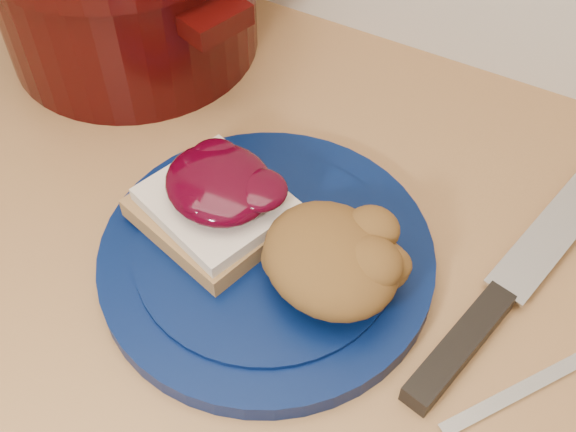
% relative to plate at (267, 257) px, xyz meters
% --- Properties ---
extents(base_cabinet, '(4.00, 0.60, 0.86)m').
position_rel_plate_xyz_m(base_cabinet, '(-0.03, 0.04, -0.48)').
color(base_cabinet, beige).
rests_on(base_cabinet, floor).
extents(plate, '(0.37, 0.37, 0.02)m').
position_rel_plate_xyz_m(plate, '(0.00, 0.00, 0.00)').
color(plate, '#041139').
rests_on(plate, wood_countertop).
extents(sandwich, '(0.15, 0.14, 0.06)m').
position_rel_plate_xyz_m(sandwich, '(-0.05, 0.01, 0.04)').
color(sandwich, olive).
rests_on(sandwich, plate).
extents(stuffing_mound, '(0.15, 0.14, 0.06)m').
position_rel_plate_xyz_m(stuffing_mound, '(0.06, -0.00, 0.04)').
color(stuffing_mound, brown).
rests_on(stuffing_mound, plate).
extents(chef_knife, '(0.11, 0.34, 0.02)m').
position_rel_plate_xyz_m(chef_knife, '(0.19, 0.04, 0.00)').
color(chef_knife, black).
rests_on(chef_knife, wood_countertop).
extents(butter_knife, '(0.10, 0.13, 0.00)m').
position_rel_plate_xyz_m(butter_knife, '(0.23, -0.01, -0.01)').
color(butter_knife, silver).
rests_on(butter_knife, wood_countertop).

